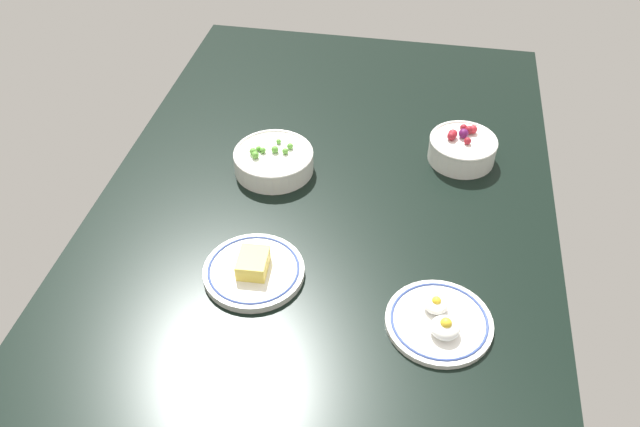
% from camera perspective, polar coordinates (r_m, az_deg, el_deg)
% --- Properties ---
extents(dining_table, '(1.59, 0.94, 0.04)m').
position_cam_1_polar(dining_table, '(1.31, -0.00, -1.29)').
color(dining_table, black).
rests_on(dining_table, ground).
extents(bowl_peas, '(0.17, 0.17, 0.06)m').
position_cam_1_polar(bowl_peas, '(1.41, -4.14, 4.75)').
color(bowl_peas, white).
rests_on(bowl_peas, dining_table).
extents(plate_eggs, '(0.19, 0.19, 0.05)m').
position_cam_1_polar(plate_eggs, '(1.13, 10.57, -9.38)').
color(plate_eggs, white).
rests_on(plate_eggs, dining_table).
extents(bowl_berries, '(0.15, 0.15, 0.07)m').
position_cam_1_polar(bowl_berries, '(1.47, 12.53, 5.70)').
color(bowl_berries, white).
rests_on(bowl_berries, dining_table).
extents(plate_cheese, '(0.19, 0.19, 0.05)m').
position_cam_1_polar(plate_cheese, '(1.19, -5.91, -5.00)').
color(plate_cheese, white).
rests_on(plate_cheese, dining_table).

